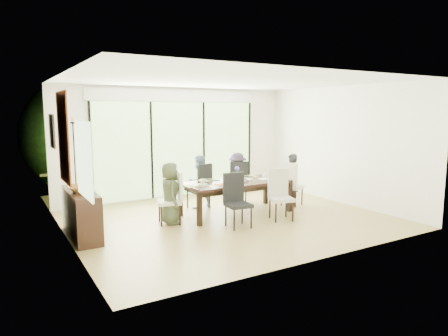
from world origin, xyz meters
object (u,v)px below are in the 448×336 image
chair_left_end (169,198)px  person_right_end (291,180)px  vase (237,178)px  cup_b (245,179)px  chair_right_end (292,183)px  chair_near_right (281,195)px  person_far_left (199,182)px  bowl (81,189)px  table_top (236,183)px  chair_far_left (198,185)px  chair_near_left (238,201)px  person_far_right (237,178)px  cup_c (265,175)px  person_left_end (170,193)px  chair_far_right (237,181)px  cup_a (203,181)px  sideboard (81,214)px  laptop (202,185)px

chair_left_end → person_right_end: (2.98, 0.00, 0.09)m
vase → cup_b: vase is taller
chair_right_end → chair_near_right: bearing=106.9°
person_far_left → bowl: (-2.66, -0.93, 0.26)m
vase → table_top: bearing=-135.0°
chair_far_left → chair_near_left: 1.72m
chair_far_left → person_far_right: bearing=160.0°
person_right_end → person_far_right: (-0.93, 0.83, 0.00)m
vase → cup_c: 0.75m
chair_near_left → bowl: bearing=168.5°
cup_b → person_left_end: bearing=176.5°
chair_right_end → person_far_right: bearing=24.8°
chair_far_left → cup_c: bearing=130.2°
chair_far_left → person_left_end: (-1.03, -0.85, 0.09)m
person_right_end → person_far_left: size_ratio=1.00×
chair_far_right → person_far_left: 1.00m
chair_far_right → person_left_end: bearing=40.3°
chair_near_right → bowl: chair_near_right is taller
cup_a → vase: bearing=-7.6°
cup_b → bowl: bowl is taller
person_right_end → chair_near_left: bearing=-58.9°
chair_right_end → cup_b: size_ratio=11.00×
person_far_right → table_top: bearing=62.6°
person_far_right → cup_b: person_far_right is taller
chair_left_end → chair_near_left: size_ratio=1.00×
sideboard → cup_b: bearing=-1.7°
chair_near_left → cup_b: 1.03m
chair_far_left → cup_b: (0.60, -0.95, 0.22)m
chair_far_right → cup_a: 1.45m
person_left_end → person_far_right: bearing=-54.3°
person_far_right → chair_left_end: bearing=28.1°
person_far_left → chair_near_right: bearing=107.9°
chair_near_right → person_right_end: size_ratio=0.85×
bowl → vase: bearing=2.8°
chair_left_end → chair_far_right: size_ratio=1.00×
person_right_end → cup_b: 1.34m
chair_left_end → chair_far_right: (2.05, 0.85, 0.00)m
chair_far_left → cup_c: size_ratio=8.87×
cup_a → sideboard: size_ratio=0.08×
vase → sideboard: (-3.16, -0.05, -0.34)m
chair_right_end → vase: 1.47m
person_left_end → sideboard: 1.64m
cup_a → sideboard: 2.43m
chair_near_left → cup_a: 1.06m
chair_near_right → person_far_left: 1.95m
table_top → bowl: size_ratio=5.18×
person_left_end → person_far_right: size_ratio=1.00×
chair_near_right → laptop: 1.57m
chair_far_left → sideboard: bearing=-1.1°
person_right_end → person_far_right: same height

